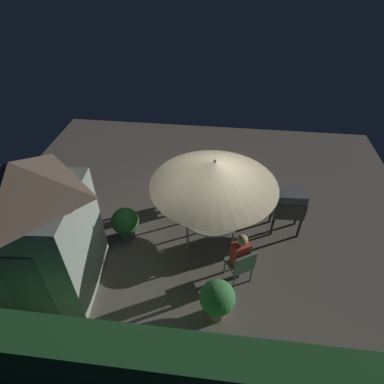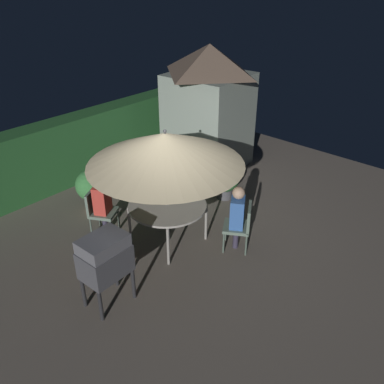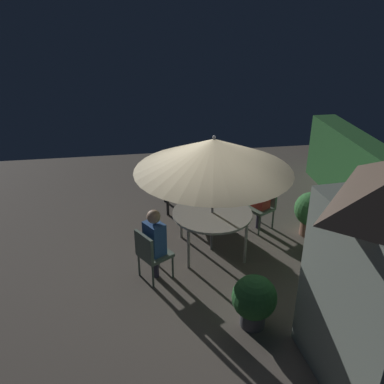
% 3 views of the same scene
% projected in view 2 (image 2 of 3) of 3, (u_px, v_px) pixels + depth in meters
% --- Properties ---
extents(ground_plane, '(11.00, 11.00, 0.00)m').
position_uv_depth(ground_plane, '(182.00, 234.00, 7.88)').
color(ground_plane, '#6B6056').
extents(hedge_backdrop, '(6.98, 0.58, 1.54)m').
position_uv_depth(hedge_backdrop, '(72.00, 150.00, 9.54)').
color(hedge_backdrop, '#28602D').
rests_on(hedge_backdrop, ground).
extents(garden_shed, '(1.93, 1.96, 2.99)m').
position_uv_depth(garden_shed, '(208.00, 107.00, 9.91)').
color(garden_shed, gray).
rests_on(garden_shed, ground).
extents(patio_table, '(1.42, 1.42, 0.78)m').
position_uv_depth(patio_table, '(167.00, 207.00, 7.36)').
color(patio_table, '#B2ADA3').
rests_on(patio_table, ground).
extents(patio_umbrella, '(2.70, 2.70, 2.21)m').
position_uv_depth(patio_umbrella, '(165.00, 149.00, 6.80)').
color(patio_umbrella, '#4C4C51').
rests_on(patio_umbrella, ground).
extents(bbq_grill, '(0.72, 0.53, 1.20)m').
position_uv_depth(bbq_grill, '(105.00, 258.00, 5.91)').
color(bbq_grill, '#47474C').
rests_on(bbq_grill, ground).
extents(chair_near_shed, '(0.63, 0.63, 0.90)m').
position_uv_depth(chair_near_shed, '(99.00, 209.00, 7.70)').
color(chair_near_shed, slate).
rests_on(chair_near_shed, ground).
extents(chair_far_side, '(0.64, 0.64, 0.90)m').
position_uv_depth(chair_far_side, '(241.00, 224.00, 7.26)').
color(chair_far_side, slate).
rests_on(chair_far_side, ground).
extents(potted_plant_by_shed, '(0.64, 0.64, 0.81)m').
position_uv_depth(potted_plant_by_shed, '(225.00, 179.00, 8.92)').
color(potted_plant_by_shed, '#4C4C51').
rests_on(potted_plant_by_shed, ground).
extents(potted_plant_by_grill, '(0.66, 0.66, 0.89)m').
position_uv_depth(potted_plant_by_grill, '(92.00, 187.00, 8.47)').
color(potted_plant_by_grill, '#936651').
rests_on(potted_plant_by_grill, ground).
extents(person_in_red, '(0.41, 0.38, 1.26)m').
position_uv_depth(person_in_red, '(102.00, 197.00, 7.56)').
color(person_in_red, '#CC3D33').
rests_on(person_in_red, ground).
extents(person_in_blue, '(0.42, 0.38, 1.26)m').
position_uv_depth(person_in_blue, '(237.00, 211.00, 7.14)').
color(person_in_blue, '#3866B2').
rests_on(person_in_blue, ground).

